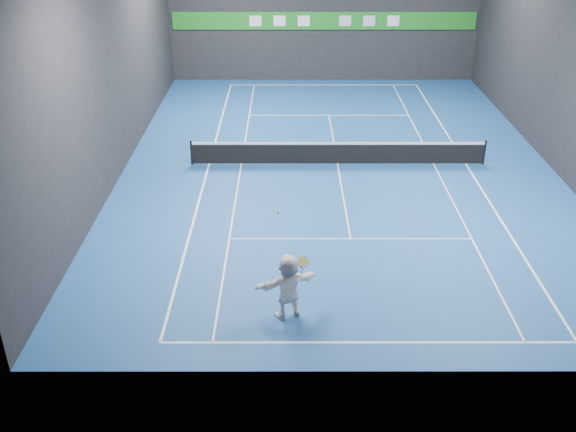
{
  "coord_description": "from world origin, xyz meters",
  "views": [
    {
      "loc": [
        -2.13,
        -25.23,
        10.8
      ],
      "look_at": [
        -2.12,
        -7.59,
        1.5
      ],
      "focal_mm": 40.0,
      "sensor_mm": 36.0,
      "label": 1
    }
  ],
  "objects_px": {
    "tennis_net": "(338,152)",
    "tennis_racket": "(303,264)",
    "player": "(288,286)",
    "tennis_ball": "(278,213)"
  },
  "relations": [
    {
      "from": "tennis_net",
      "to": "tennis_racket",
      "type": "height_order",
      "value": "tennis_racket"
    },
    {
      "from": "tennis_net",
      "to": "tennis_racket",
      "type": "relative_size",
      "value": 20.95
    },
    {
      "from": "player",
      "to": "tennis_net",
      "type": "distance_m",
      "value": 10.9
    },
    {
      "from": "player",
      "to": "tennis_ball",
      "type": "bearing_deg",
      "value": -52.38
    },
    {
      "from": "tennis_ball",
      "to": "tennis_racket",
      "type": "distance_m",
      "value": 1.62
    },
    {
      "from": "tennis_ball",
      "to": "tennis_racket",
      "type": "relative_size",
      "value": 0.11
    },
    {
      "from": "tennis_ball",
      "to": "tennis_net",
      "type": "xyz_separation_m",
      "value": [
        2.38,
        10.53,
        -2.6
      ]
    },
    {
      "from": "tennis_net",
      "to": "player",
      "type": "bearing_deg",
      "value": -101.23
    },
    {
      "from": "tennis_ball",
      "to": "player",
      "type": "bearing_deg",
      "value": -29.61
    },
    {
      "from": "tennis_ball",
      "to": "tennis_net",
      "type": "bearing_deg",
      "value": 77.26
    }
  ]
}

